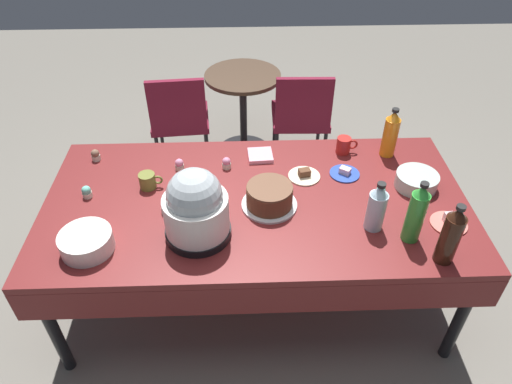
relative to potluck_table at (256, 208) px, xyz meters
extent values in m
plane|color=slate|center=(0.00, 0.00, -0.69)|extent=(9.00, 9.00, 0.00)
cube|color=maroon|center=(0.00, 0.00, 0.04)|extent=(2.20, 1.10, 0.04)
cylinder|color=black|center=(-1.02, -0.47, -0.33)|extent=(0.06, 0.06, 0.71)
cylinder|color=black|center=(1.02, -0.47, -0.33)|extent=(0.06, 0.06, 0.71)
cylinder|color=black|center=(-1.02, 0.47, -0.33)|extent=(0.06, 0.06, 0.71)
cylinder|color=black|center=(1.02, 0.47, -0.33)|extent=(0.06, 0.06, 0.71)
cube|color=maroon|center=(0.00, -0.55, -0.07)|extent=(2.20, 0.01, 0.18)
cube|color=maroon|center=(0.00, 0.55, -0.07)|extent=(2.20, 0.01, 0.18)
cylinder|color=silver|center=(0.07, -0.05, 0.07)|extent=(0.29, 0.29, 0.01)
cylinder|color=brown|center=(0.07, -0.05, 0.13)|extent=(0.24, 0.24, 0.10)
cylinder|color=brown|center=(0.07, -0.05, 0.18)|extent=(0.23, 0.23, 0.01)
cylinder|color=black|center=(-0.28, -0.25, 0.08)|extent=(0.31, 0.31, 0.04)
cylinder|color=white|center=(-0.28, -0.25, 0.19)|extent=(0.30, 0.30, 0.18)
sphere|color=#B2BCC1|center=(-0.28, -0.25, 0.30)|extent=(0.26, 0.26, 0.26)
cylinder|color=#B2C6BC|center=(0.86, 0.08, 0.10)|extent=(0.22, 0.22, 0.08)
cylinder|color=silver|center=(-0.79, -0.32, 0.11)|extent=(0.24, 0.24, 0.09)
cylinder|color=#2D4CB2|center=(0.50, 0.20, 0.07)|extent=(0.17, 0.17, 0.01)
cube|color=beige|center=(0.50, 0.20, 0.09)|extent=(0.07, 0.07, 0.03)
cylinder|color=#E07266|center=(0.94, -0.22, 0.07)|extent=(0.18, 0.18, 0.01)
cube|color=beige|center=(0.94, -0.22, 0.09)|extent=(0.05, 0.07, 0.05)
cylinder|color=beige|center=(0.27, 0.18, 0.07)|extent=(0.18, 0.18, 0.01)
cube|color=brown|center=(0.27, 0.18, 0.09)|extent=(0.07, 0.06, 0.04)
cylinder|color=teal|center=(-0.37, 0.04, 0.07)|extent=(0.14, 0.14, 0.01)
cube|color=beige|center=(-0.37, 0.04, 0.09)|extent=(0.05, 0.06, 0.03)
cylinder|color=beige|center=(-0.91, 0.39, 0.08)|extent=(0.05, 0.05, 0.03)
sphere|color=brown|center=(-0.91, 0.39, 0.11)|extent=(0.05, 0.05, 0.05)
cylinder|color=beige|center=(-0.16, 0.28, 0.08)|extent=(0.05, 0.05, 0.03)
sphere|color=pink|center=(-0.16, 0.28, 0.11)|extent=(0.05, 0.05, 0.05)
cylinder|color=beige|center=(-0.45, -0.08, 0.08)|extent=(0.05, 0.05, 0.03)
sphere|color=pink|center=(-0.45, -0.08, 0.11)|extent=(0.05, 0.05, 0.05)
cylinder|color=beige|center=(-0.88, 0.05, 0.08)|extent=(0.05, 0.05, 0.03)
sphere|color=#6BC6B2|center=(-0.88, 0.05, 0.11)|extent=(0.05, 0.05, 0.05)
cylinder|color=beige|center=(-0.42, 0.28, 0.08)|extent=(0.05, 0.05, 0.03)
sphere|color=pink|center=(-0.42, 0.28, 0.11)|extent=(0.05, 0.05, 0.05)
cylinder|color=beige|center=(0.65, 0.00, 0.08)|extent=(0.05, 0.05, 0.03)
sphere|color=#6BC6B2|center=(0.65, 0.00, 0.11)|extent=(0.05, 0.05, 0.05)
cylinder|color=orange|center=(0.78, 0.38, 0.18)|extent=(0.09, 0.09, 0.23)
cone|color=orange|center=(0.78, 0.38, 0.32)|extent=(0.08, 0.08, 0.05)
cylinder|color=black|center=(0.78, 0.38, 0.35)|extent=(0.04, 0.04, 0.02)
cylinder|color=green|center=(0.72, -0.30, 0.19)|extent=(0.08, 0.08, 0.26)
cone|color=green|center=(0.72, -0.30, 0.35)|extent=(0.08, 0.08, 0.05)
cylinder|color=black|center=(0.72, -0.30, 0.38)|extent=(0.04, 0.04, 0.02)
cylinder|color=#33190F|center=(0.83, -0.44, 0.19)|extent=(0.09, 0.09, 0.25)
cone|color=#33190F|center=(0.83, -0.44, 0.34)|extent=(0.08, 0.08, 0.05)
cylinder|color=black|center=(0.83, -0.44, 0.37)|extent=(0.04, 0.04, 0.02)
cylinder|color=silver|center=(0.56, -0.22, 0.16)|extent=(0.09, 0.09, 0.20)
cone|color=silver|center=(0.56, -0.22, 0.29)|extent=(0.08, 0.08, 0.05)
cylinder|color=black|center=(0.56, -0.22, 0.32)|extent=(0.04, 0.04, 0.02)
cylinder|color=#B2231E|center=(0.53, 0.41, 0.11)|extent=(0.08, 0.08, 0.10)
torus|color=#B2231E|center=(0.58, 0.41, 0.12)|extent=(0.06, 0.01, 0.06)
cylinder|color=olive|center=(-0.57, 0.12, 0.10)|extent=(0.09, 0.09, 0.08)
torus|color=olive|center=(-0.52, 0.12, 0.11)|extent=(0.05, 0.01, 0.05)
cube|color=pink|center=(0.04, 0.38, 0.07)|extent=(0.15, 0.15, 0.02)
cube|color=maroon|center=(-0.55, 1.38, -0.26)|extent=(0.47, 0.47, 0.05)
cube|color=maroon|center=(-0.53, 1.18, -0.04)|extent=(0.42, 0.07, 0.40)
cylinder|color=black|center=(-0.38, 1.59, -0.49)|extent=(0.03, 0.03, 0.40)
cylinder|color=black|center=(-0.75, 1.56, -0.49)|extent=(0.03, 0.03, 0.40)
cylinder|color=black|center=(-0.35, 1.21, -0.49)|extent=(0.03, 0.03, 0.40)
cylinder|color=black|center=(-0.72, 1.18, -0.49)|extent=(0.03, 0.03, 0.40)
cube|color=maroon|center=(0.40, 1.38, -0.26)|extent=(0.45, 0.45, 0.05)
cube|color=maroon|center=(0.39, 1.18, -0.04)|extent=(0.42, 0.05, 0.40)
cylinder|color=black|center=(0.60, 1.57, -0.49)|extent=(0.03, 0.03, 0.40)
cylinder|color=black|center=(0.22, 1.58, -0.49)|extent=(0.03, 0.03, 0.40)
cylinder|color=black|center=(0.58, 1.19, -0.49)|extent=(0.03, 0.03, 0.40)
cylinder|color=black|center=(0.20, 1.20, -0.49)|extent=(0.03, 0.03, 0.40)
cylinder|color=#473323|center=(-0.05, 1.53, 0.02)|extent=(0.60, 0.60, 0.03)
cylinder|color=black|center=(-0.05, 1.53, -0.33)|extent=(0.06, 0.06, 0.67)
cylinder|color=black|center=(-0.05, 1.53, -0.68)|extent=(0.44, 0.44, 0.02)
camera|label=1|loc=(-0.07, -1.84, 1.64)|focal=32.63mm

